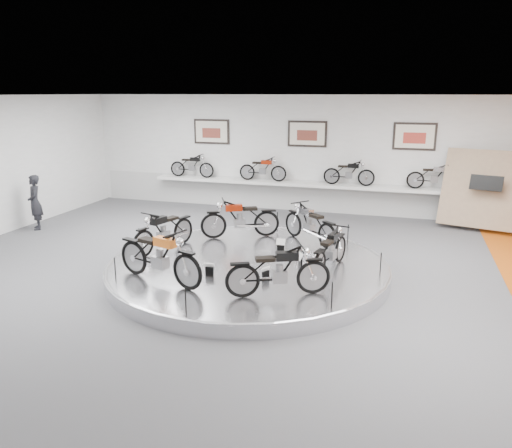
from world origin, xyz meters
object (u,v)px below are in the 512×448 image
(bike_d, at_px, (159,256))
(visitor, at_px, (35,202))
(bike_c, at_px, (164,230))
(bike_e, at_px, (278,271))
(display_platform, at_px, (248,268))
(bike_f, at_px, (331,250))
(bike_a, at_px, (310,224))
(bike_b, at_px, (240,218))
(shelf, at_px, (304,184))

(bike_d, xyz_separation_m, visitor, (-6.05, 3.58, -0.03))
(bike_c, distance_m, bike_e, 3.90)
(display_platform, distance_m, bike_f, 1.98)
(bike_c, relative_size, bike_f, 1.09)
(bike_c, xyz_separation_m, bike_f, (4.12, -0.25, -0.04))
(bike_d, bearing_deg, bike_a, 74.39)
(bike_b, xyz_separation_m, bike_f, (2.70, -1.86, -0.06))
(bike_e, bearing_deg, shelf, 72.87)
(shelf, distance_m, bike_a, 4.57)
(shelf, bearing_deg, bike_b, -100.19)
(bike_c, relative_size, bike_e, 1.00)
(bike_c, bearing_deg, bike_d, 42.11)
(bike_d, relative_size, bike_f, 1.21)
(bike_b, bearing_deg, bike_d, 55.20)
(bike_c, distance_m, visitor, 5.42)
(bike_a, height_order, bike_c, bike_c)
(visitor, bearing_deg, shelf, 78.52)
(bike_a, xyz_separation_m, visitor, (-8.45, -0.05, 0.03))
(bike_d, bearing_deg, bike_e, 17.87)
(display_platform, distance_m, bike_a, 2.31)
(bike_a, bearing_deg, bike_f, 153.07)
(bike_e, bearing_deg, bike_d, 154.81)
(bike_d, height_order, visitor, visitor)
(bike_a, relative_size, bike_d, 0.90)
(shelf, height_order, bike_b, bike_b)
(bike_a, bearing_deg, bike_e, 131.33)
(display_platform, bearing_deg, shelf, 90.00)
(display_platform, xyz_separation_m, bike_a, (1.05, 1.95, 0.66))
(bike_a, distance_m, bike_b, 1.87)
(bike_a, distance_m, bike_d, 4.35)
(bike_b, distance_m, bike_e, 4.06)
(bike_a, xyz_separation_m, bike_e, (0.10, -3.63, 0.00))
(shelf, bearing_deg, bike_d, -99.49)
(bike_b, xyz_separation_m, bike_d, (-0.54, -3.55, 0.04))
(bike_b, height_order, bike_c, bike_b)
(bike_b, xyz_separation_m, visitor, (-6.59, 0.03, 0.01))
(bike_e, distance_m, bike_f, 1.85)
(bike_e, xyz_separation_m, visitor, (-8.55, 3.58, 0.03))
(visitor, bearing_deg, bike_e, 24.49)
(display_platform, relative_size, bike_a, 3.72)
(visitor, bearing_deg, bike_f, 35.73)
(display_platform, distance_m, bike_b, 2.15)
(shelf, xyz_separation_m, bike_e, (1.15, -8.08, -0.19))
(bike_a, relative_size, bike_e, 1.00)
(bike_c, height_order, visitor, visitor)
(shelf, distance_m, bike_d, 8.19)
(shelf, bearing_deg, display_platform, -90.00)
(bike_b, height_order, bike_d, bike_d)
(bike_b, height_order, bike_f, bike_b)
(bike_a, xyz_separation_m, bike_c, (-3.29, -1.69, 0.00))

